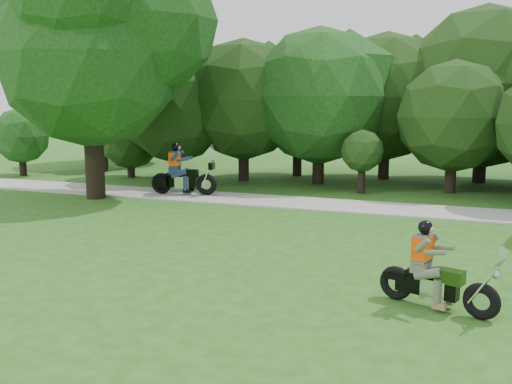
# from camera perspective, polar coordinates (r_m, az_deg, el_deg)

# --- Properties ---
(ground) EXTENTS (100.00, 100.00, 0.00)m
(ground) POSITION_cam_1_polar(r_m,az_deg,el_deg) (11.20, 8.99, -9.14)
(ground) COLOR #285418
(ground) RESTS_ON ground
(walkway) EXTENTS (60.00, 2.20, 0.06)m
(walkway) POSITION_cam_1_polar(r_m,az_deg,el_deg) (18.87, 14.01, -1.70)
(walkway) COLOR #9F9F9A
(walkway) RESTS_ON ground
(tree_line) EXTENTS (40.06, 11.47, 7.54)m
(tree_line) POSITION_cam_1_polar(r_m,az_deg,el_deg) (25.06, 24.06, 8.72)
(tree_line) COLOR black
(tree_line) RESTS_ON ground
(big_tree_west) EXTENTS (8.64, 6.56, 9.96)m
(big_tree_west) POSITION_cam_1_polar(r_m,az_deg,el_deg) (21.53, -15.88, 14.85)
(big_tree_west) COLOR black
(big_tree_west) RESTS_ON ground
(chopper_motorcycle) EXTENTS (2.06, 1.00, 1.50)m
(chopper_motorcycle) POSITION_cam_1_polar(r_m,az_deg,el_deg) (10.18, 17.15, -8.05)
(chopper_motorcycle) COLOR black
(chopper_motorcycle) RESTS_ON ground
(touring_motorcycle) EXTENTS (2.50, 1.05, 1.91)m
(touring_motorcycle) POSITION_cam_1_polar(r_m,az_deg,el_deg) (21.18, -7.65, 1.64)
(touring_motorcycle) COLOR black
(touring_motorcycle) RESTS_ON walkway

